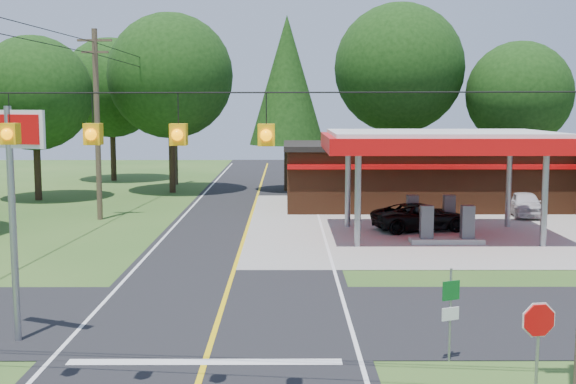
{
  "coord_description": "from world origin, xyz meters",
  "views": [
    {
      "loc": [
        1.92,
        -20.04,
        6.06
      ],
      "look_at": [
        2.0,
        7.0,
        2.8
      ],
      "focal_mm": 45.0,
      "sensor_mm": 36.0,
      "label": 1
    }
  ],
  "objects_px": {
    "suv_car": "(421,217)",
    "big_stop_sign": "(10,171)",
    "octagonal_stop_sign": "(539,329)",
    "gas_canopy": "(440,145)",
    "sedan_car": "(525,204)"
  },
  "relations": [
    {
      "from": "suv_car",
      "to": "big_stop_sign",
      "type": "xyz_separation_m",
      "value": [
        -13.5,
        -16.51,
        3.75
      ]
    },
    {
      "from": "big_stop_sign",
      "to": "octagonal_stop_sign",
      "type": "xyz_separation_m",
      "value": [
        12.0,
        -4.0,
        -2.82
      ]
    },
    {
      "from": "gas_canopy",
      "to": "suv_car",
      "type": "height_order",
      "value": "gas_canopy"
    },
    {
      "from": "gas_canopy",
      "to": "octagonal_stop_sign",
      "type": "xyz_separation_m",
      "value": [
        -2.0,
        -19.01,
        -2.67
      ]
    },
    {
      "from": "sedan_car",
      "to": "octagonal_stop_sign",
      "type": "distance_m",
      "value": 26.36
    },
    {
      "from": "suv_car",
      "to": "octagonal_stop_sign",
      "type": "bearing_deg",
      "value": 162.3
    },
    {
      "from": "suv_car",
      "to": "sedan_car",
      "type": "relative_size",
      "value": 1.2
    },
    {
      "from": "suv_car",
      "to": "big_stop_sign",
      "type": "bearing_deg",
      "value": 127.21
    },
    {
      "from": "sedan_car",
      "to": "octagonal_stop_sign",
      "type": "relative_size",
      "value": 1.84
    },
    {
      "from": "sedan_car",
      "to": "octagonal_stop_sign",
      "type": "xyz_separation_m",
      "value": [
        -8.02,
        -25.09,
        0.92
      ]
    },
    {
      "from": "big_stop_sign",
      "to": "suv_car",
      "type": "bearing_deg",
      "value": 50.73
    },
    {
      "from": "gas_canopy",
      "to": "big_stop_sign",
      "type": "height_order",
      "value": "big_stop_sign"
    },
    {
      "from": "suv_car",
      "to": "big_stop_sign",
      "type": "distance_m",
      "value": 21.65
    },
    {
      "from": "big_stop_sign",
      "to": "octagonal_stop_sign",
      "type": "bearing_deg",
      "value": -18.45
    },
    {
      "from": "suv_car",
      "to": "big_stop_sign",
      "type": "relative_size",
      "value": 0.79
    }
  ]
}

